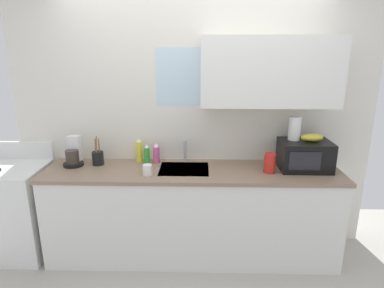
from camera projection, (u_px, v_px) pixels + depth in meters
The scene contains 14 objects.
kitchen_wall_assembly at pixel (208, 114), 3.23m from camera, with size 3.54×0.42×2.50m.
counter_unit at pixel (192, 212), 3.20m from camera, with size 2.77×0.63×0.90m.
sink_faucet at pixel (185, 151), 3.27m from camera, with size 0.03×0.03×0.22m, color #B2B5BA.
stove_range at pixel (17, 210), 3.24m from camera, with size 0.60×0.60×1.08m.
microwave at pixel (305, 155), 3.06m from camera, with size 0.46×0.35×0.27m.
banana_bunch at pixel (312, 138), 3.01m from camera, with size 0.20×0.11×0.07m, color gold.
paper_towel_roll at pixel (295, 128), 3.04m from camera, with size 0.11×0.11×0.22m, color white.
coffee_maker at pixel (74, 154), 3.17m from camera, with size 0.19×0.21×0.28m.
dish_soap_bottle_pink at pixel (156, 154), 3.23m from camera, with size 0.06×0.06×0.20m.
dish_soap_bottle_green at pixel (147, 155), 3.21m from camera, with size 0.06×0.06×0.20m.
dish_soap_bottle_yellow at pixel (139, 151), 3.26m from camera, with size 0.06×0.06×0.24m.
cereal_canister at pixel (270, 163), 2.98m from camera, with size 0.10×0.10×0.18m, color red.
mug_white at pixel (147, 170), 2.93m from camera, with size 0.08×0.08×0.10m, color white.
utensil_crock at pixel (98, 158), 3.19m from camera, with size 0.11×0.11×0.29m.
Camera 1 is at (0.07, -2.88, 1.99)m, focal length 30.77 mm.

